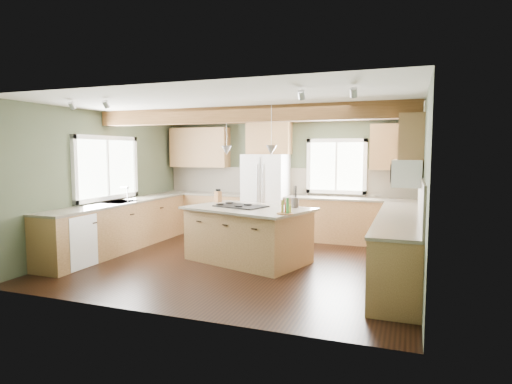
% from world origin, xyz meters
% --- Properties ---
extents(floor, '(5.60, 5.60, 0.00)m').
position_xyz_m(floor, '(0.00, 0.00, 0.00)').
color(floor, black).
rests_on(floor, ground).
extents(ceiling, '(5.60, 5.60, 0.00)m').
position_xyz_m(ceiling, '(0.00, 0.00, 2.60)').
color(ceiling, silver).
rests_on(ceiling, wall_back).
extents(wall_back, '(5.60, 0.00, 5.60)m').
position_xyz_m(wall_back, '(0.00, 2.50, 1.30)').
color(wall_back, '#3E4732').
rests_on(wall_back, ground).
extents(wall_left, '(0.00, 5.00, 5.00)m').
position_xyz_m(wall_left, '(-2.80, 0.00, 1.30)').
color(wall_left, '#3E4732').
rests_on(wall_left, ground).
extents(wall_right, '(0.00, 5.00, 5.00)m').
position_xyz_m(wall_right, '(2.80, 0.00, 1.30)').
color(wall_right, '#3E4732').
rests_on(wall_right, ground).
extents(ceiling_beam, '(5.55, 0.26, 0.26)m').
position_xyz_m(ceiling_beam, '(0.00, 0.10, 2.47)').
color(ceiling_beam, '#533317').
rests_on(ceiling_beam, ceiling).
extents(soffit_trim, '(5.55, 0.20, 0.10)m').
position_xyz_m(soffit_trim, '(0.00, 2.40, 2.54)').
color(soffit_trim, '#533317').
rests_on(soffit_trim, ceiling).
extents(backsplash_back, '(5.58, 0.03, 0.58)m').
position_xyz_m(backsplash_back, '(0.00, 2.48, 1.21)').
color(backsplash_back, brown).
rests_on(backsplash_back, wall_back).
extents(backsplash_right, '(0.03, 3.70, 0.58)m').
position_xyz_m(backsplash_right, '(2.78, 0.05, 1.21)').
color(backsplash_right, brown).
rests_on(backsplash_right, wall_right).
extents(base_cab_back_left, '(2.02, 0.60, 0.88)m').
position_xyz_m(base_cab_back_left, '(-1.79, 2.20, 0.44)').
color(base_cab_back_left, brown).
rests_on(base_cab_back_left, floor).
extents(counter_back_left, '(2.06, 0.64, 0.04)m').
position_xyz_m(counter_back_left, '(-1.79, 2.20, 0.90)').
color(counter_back_left, '#453E33').
rests_on(counter_back_left, base_cab_back_left).
extents(base_cab_back_right, '(2.62, 0.60, 0.88)m').
position_xyz_m(base_cab_back_right, '(1.49, 2.20, 0.44)').
color(base_cab_back_right, brown).
rests_on(base_cab_back_right, floor).
extents(counter_back_right, '(2.66, 0.64, 0.04)m').
position_xyz_m(counter_back_right, '(1.49, 2.20, 0.90)').
color(counter_back_right, '#453E33').
rests_on(counter_back_right, base_cab_back_right).
extents(base_cab_left, '(0.60, 3.70, 0.88)m').
position_xyz_m(base_cab_left, '(-2.50, 0.05, 0.44)').
color(base_cab_left, brown).
rests_on(base_cab_left, floor).
extents(counter_left, '(0.64, 3.74, 0.04)m').
position_xyz_m(counter_left, '(-2.50, 0.05, 0.90)').
color(counter_left, '#453E33').
rests_on(counter_left, base_cab_left).
extents(base_cab_right, '(0.60, 3.70, 0.88)m').
position_xyz_m(base_cab_right, '(2.50, 0.05, 0.44)').
color(base_cab_right, brown).
rests_on(base_cab_right, floor).
extents(counter_right, '(0.64, 3.74, 0.04)m').
position_xyz_m(counter_right, '(2.50, 0.05, 0.90)').
color(counter_right, '#453E33').
rests_on(counter_right, base_cab_right).
extents(upper_cab_back_left, '(1.40, 0.35, 0.90)m').
position_xyz_m(upper_cab_back_left, '(-1.99, 2.33, 1.95)').
color(upper_cab_back_left, brown).
rests_on(upper_cab_back_left, wall_back).
extents(upper_cab_over_fridge, '(0.96, 0.35, 0.70)m').
position_xyz_m(upper_cab_over_fridge, '(-0.30, 2.33, 2.15)').
color(upper_cab_over_fridge, brown).
rests_on(upper_cab_over_fridge, wall_back).
extents(upper_cab_right, '(0.35, 2.20, 0.90)m').
position_xyz_m(upper_cab_right, '(2.62, 0.90, 1.95)').
color(upper_cab_right, brown).
rests_on(upper_cab_right, wall_right).
extents(upper_cab_back_corner, '(0.90, 0.35, 0.90)m').
position_xyz_m(upper_cab_back_corner, '(2.30, 2.33, 1.95)').
color(upper_cab_back_corner, brown).
rests_on(upper_cab_back_corner, wall_back).
extents(window_left, '(0.04, 1.60, 1.05)m').
position_xyz_m(window_left, '(-2.78, 0.05, 1.55)').
color(window_left, white).
rests_on(window_left, wall_left).
extents(window_back, '(1.10, 0.04, 1.00)m').
position_xyz_m(window_back, '(1.15, 2.48, 1.55)').
color(window_back, white).
rests_on(window_back, wall_back).
extents(sink, '(0.50, 0.65, 0.03)m').
position_xyz_m(sink, '(-2.50, 0.05, 0.91)').
color(sink, '#262628').
rests_on(sink, counter_left).
extents(faucet, '(0.02, 0.02, 0.28)m').
position_xyz_m(faucet, '(-2.32, 0.05, 1.05)').
color(faucet, '#B2B2B7').
rests_on(faucet, sink).
extents(dishwasher, '(0.60, 0.60, 0.84)m').
position_xyz_m(dishwasher, '(-2.49, -1.25, 0.43)').
color(dishwasher, white).
rests_on(dishwasher, floor).
extents(oven, '(0.60, 0.72, 0.84)m').
position_xyz_m(oven, '(2.49, -1.25, 0.43)').
color(oven, white).
rests_on(oven, floor).
extents(microwave, '(0.40, 0.70, 0.38)m').
position_xyz_m(microwave, '(2.58, -0.05, 1.55)').
color(microwave, white).
rests_on(microwave, wall_right).
extents(pendant_left, '(0.18, 0.18, 0.16)m').
position_xyz_m(pendant_left, '(-0.38, 0.24, 1.88)').
color(pendant_left, '#B2B2B7').
rests_on(pendant_left, ceiling).
extents(pendant_right, '(0.18, 0.18, 0.16)m').
position_xyz_m(pendant_right, '(0.52, -0.04, 1.88)').
color(pendant_right, '#B2B2B7').
rests_on(pendant_right, ceiling).
extents(refrigerator, '(0.90, 0.74, 1.80)m').
position_xyz_m(refrigerator, '(-0.30, 2.12, 0.90)').
color(refrigerator, silver).
rests_on(refrigerator, floor).
extents(island, '(2.16, 1.67, 0.88)m').
position_xyz_m(island, '(0.07, 0.10, 0.44)').
color(island, brown).
rests_on(island, floor).
extents(island_top, '(2.32, 1.83, 0.04)m').
position_xyz_m(island_top, '(0.07, 0.10, 0.90)').
color(island_top, '#453E33').
rests_on(island_top, island).
extents(cooktop, '(0.95, 0.77, 0.02)m').
position_xyz_m(cooktop, '(-0.08, 0.15, 0.93)').
color(cooktop, black).
rests_on(cooktop, island_top).
extents(knife_block, '(0.15, 0.14, 0.20)m').
position_xyz_m(knife_block, '(-0.73, 0.61, 1.02)').
color(knife_block, brown).
rests_on(knife_block, island_top).
extents(utensil_crock, '(0.14, 0.14, 0.17)m').
position_xyz_m(utensil_crock, '(0.81, 0.37, 1.00)').
color(utensil_crock, '#453C37').
rests_on(utensil_crock, island_top).
extents(bottle_tray, '(0.34, 0.34, 0.23)m').
position_xyz_m(bottle_tray, '(0.87, -0.41, 1.04)').
color(bottle_tray, brown).
rests_on(bottle_tray, island_top).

